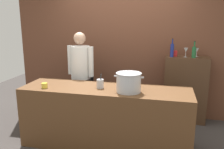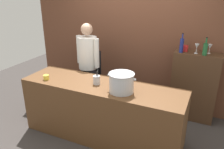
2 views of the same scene
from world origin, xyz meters
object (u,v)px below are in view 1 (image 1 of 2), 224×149
wine_bottle_green (194,52)px  wine_glass_wide (197,51)px  stockpot_large (129,82)px  butter_jar (45,85)px  chef (81,71)px  wine_glass_tall (186,50)px  wine_bottle_cobalt (172,50)px  spice_tin_red (175,53)px  utensil_crock (100,84)px

wine_bottle_green → wine_glass_wide: size_ratio=1.87×
stockpot_large → butter_jar: size_ratio=4.72×
chef → wine_glass_tall: (1.80, 0.44, 0.37)m
wine_bottle_green → stockpot_large: bearing=-128.5°
wine_bottle_cobalt → spice_tin_red: 0.13m
stockpot_large → wine_bottle_cobalt: wine_bottle_cobalt is taller
chef → utensil_crock: chef is taller
chef → stockpot_large: bearing=155.6°
stockpot_large → wine_glass_wide: wine_glass_wide is taller
butter_jar → wine_glass_wide: wine_glass_wide is taller
butter_jar → wine_bottle_cobalt: bearing=35.7°
wine_glass_tall → stockpot_large: bearing=-123.3°
wine_bottle_green → wine_bottle_cobalt: size_ratio=0.90×
utensil_crock → spice_tin_red: 1.63m
utensil_crock → spice_tin_red: (1.06, 1.21, 0.30)m
butter_jar → wine_glass_wide: bearing=32.4°
stockpot_large → utensil_crock: (-0.43, 0.08, -0.07)m
wine_bottle_green → wine_glass_wide: wine_bottle_green is taller
butter_jar → spice_tin_red: bearing=36.9°
butter_jar → wine_glass_tall: size_ratio=0.53×
chef → wine_bottle_cobalt: chef is taller
butter_jar → wine_bottle_cobalt: (1.80, 1.29, 0.41)m
utensil_crock → spice_tin_red: spice_tin_red is taller
chef → wine_glass_tall: bearing=-152.2°
spice_tin_red → butter_jar: bearing=-143.1°
chef → spice_tin_red: chef is taller
chef → wine_glass_wide: chef is taller
wine_bottle_green → wine_bottle_cobalt: 0.37m
butter_jar → spice_tin_red: size_ratio=0.87×
chef → butter_jar: (-0.23, -0.89, -0.03)m
wine_glass_wide → spice_tin_red: size_ratio=1.55×
butter_jar → spice_tin_red: 2.34m
chef → wine_bottle_cobalt: size_ratio=5.11×
wine_glass_wide → spice_tin_red: (-0.38, -0.03, -0.06)m
butter_jar → wine_bottle_cobalt: 2.25m
utensil_crock → spice_tin_red: bearing=48.7°
chef → wine_bottle_green: bearing=-154.4°
utensil_crock → wine_glass_tall: wine_glass_tall is taller
stockpot_large → wine_bottle_cobalt: (0.57, 1.19, 0.31)m
utensil_crock → wine_bottle_green: size_ratio=0.75×
wine_glass_wide → stockpot_large: bearing=-127.3°
utensil_crock → butter_jar: 0.81m
butter_jar → stockpot_large: bearing=4.6°
wine_bottle_green → wine_glass_tall: bearing=160.5°
wine_bottle_green → spice_tin_red: (-0.32, 0.10, -0.05)m
stockpot_large → spice_tin_red: size_ratio=4.09×
utensil_crock → wine_bottle_cobalt: wine_bottle_cobalt is taller
wine_bottle_cobalt → butter_jar: bearing=-144.3°
chef → spice_tin_red: size_ratio=16.52×
butter_jar → spice_tin_red: (1.85, 1.39, 0.33)m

